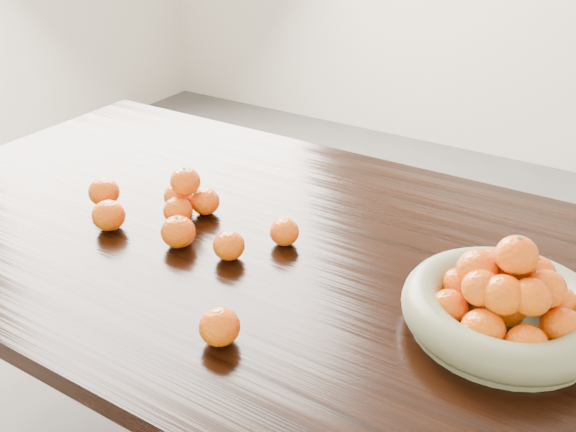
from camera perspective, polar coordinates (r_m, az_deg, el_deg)
The scene contains 9 objects.
dining_table at distance 1.32m, azimuth 1.92°, elevation -6.56°, with size 2.00×1.00×0.75m.
fruit_bowl at distance 1.10m, azimuth 18.76°, elevation -7.43°, with size 0.33×0.33×0.17m.
orange_pyramid at distance 1.40m, azimuth -9.00°, elevation 1.67°, with size 0.13×0.13×0.11m.
loose_orange_0 at distance 1.29m, azimuth -9.74°, elevation -1.39°, with size 0.07×0.07×0.06m, color #FF6907.
loose_orange_1 at distance 1.24m, azimuth -5.28°, elevation -2.64°, with size 0.06×0.06×0.06m, color #FF6907.
loose_orange_2 at distance 1.03m, azimuth -6.11°, elevation -9.75°, with size 0.07×0.07×0.06m, color #FF6907.
loose_orange_3 at distance 1.49m, azimuth -16.04°, elevation 2.06°, with size 0.07×0.07×0.06m, color #FF6907.
loose_orange_4 at distance 1.39m, azimuth -15.65°, elevation 0.05°, with size 0.07×0.07×0.06m, color #FF6907.
loose_orange_5 at distance 1.28m, azimuth -0.33°, elevation -1.43°, with size 0.06×0.06×0.06m, color #FF6907.
Camera 1 is at (0.53, -0.94, 1.42)m, focal length 40.00 mm.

